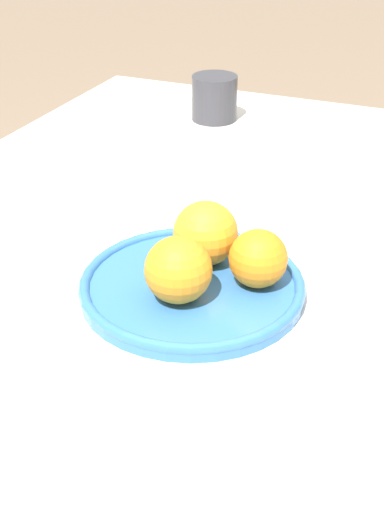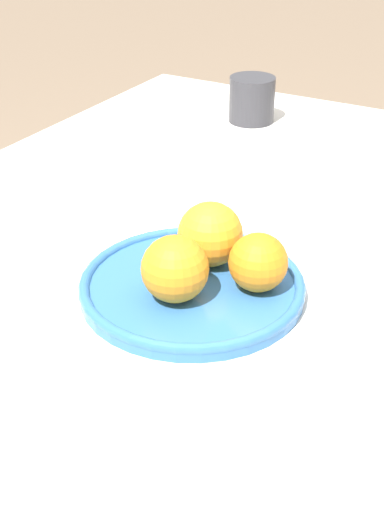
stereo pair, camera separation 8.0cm
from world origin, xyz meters
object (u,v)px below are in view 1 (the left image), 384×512
napkin (80,140)px  orange_2 (258,259)px  fruit_platter (192,286)px  orange_1 (178,270)px  orange_0 (206,233)px  cup_1 (214,98)px

napkin → orange_2: bearing=-37.9°
fruit_platter → orange_1: orange_1 is taller
fruit_platter → orange_2: bearing=21.7°
orange_2 → fruit_platter: bearing=-158.3°
orange_0 → napkin: (-0.36, 0.32, -0.05)m
fruit_platter → orange_2: size_ratio=3.88×
napkin → orange_1: bearing=-47.7°
orange_2 → napkin: size_ratio=0.45×
orange_1 → cup_1: orange_1 is taller
orange_0 → orange_1: size_ratio=1.04×
fruit_platter → napkin: (-0.37, 0.37, -0.01)m
cup_1 → napkin: size_ratio=0.57×
orange_1 → cup_1: size_ratio=0.89×
fruit_platter → napkin: bearing=135.0°
orange_0 → cup_1: 0.55m
orange_1 → orange_0: bearing=92.0°
cup_1 → orange_1: bearing=-72.2°
fruit_platter → orange_0: 0.07m
cup_1 → napkin: bearing=-131.0°
orange_1 → napkin: orange_1 is taller
napkin → fruit_platter: bearing=-45.0°
orange_0 → orange_2: bearing=-17.7°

